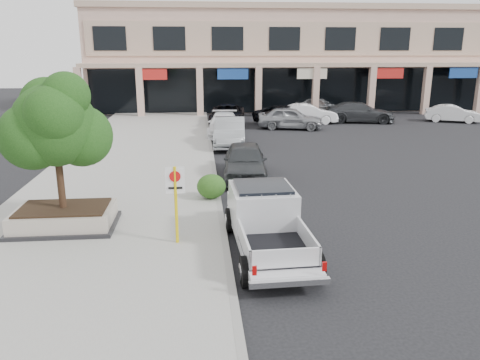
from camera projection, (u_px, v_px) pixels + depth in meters
name	position (u px, v px, depth m)	size (l,w,h in m)	color
ground	(274.00, 238.00, 14.44)	(120.00, 120.00, 0.00)	black
sidewalk	(122.00, 186.00, 19.69)	(8.00, 52.00, 0.15)	gray
curb	(216.00, 183.00, 20.04)	(0.20, 52.00, 0.15)	gray
strip_mall	(300.00, 58.00, 46.38)	(40.55, 12.43, 9.50)	tan
planter	(64.00, 217.00, 14.85)	(3.20, 2.20, 0.68)	black
planter_tree	(61.00, 125.00, 14.21)	(2.90, 2.55, 4.00)	black
no_parking_sign	(176.00, 194.00, 13.36)	(0.55, 0.09, 2.30)	yellow
hedge	(211.00, 186.00, 17.70)	(1.10, 0.99, 0.94)	#1A4714
pickup_truck	(268.00, 224.00, 13.18)	(2.05, 5.54, 1.74)	silver
curb_car_a	(245.00, 161.00, 20.91)	(1.88, 4.68, 1.60)	#2D3032
curb_car_b	(230.00, 132.00, 27.97)	(1.77, 5.09, 1.68)	#94979B
curb_car_c	(224.00, 125.00, 31.29)	(2.07, 5.10, 1.48)	white
curb_car_d	(227.00, 115.00, 35.86)	(2.56, 5.56, 1.55)	black
lot_car_a	(290.00, 118.00, 33.91)	(1.87, 4.66, 1.59)	gray
lot_car_b	(307.00, 114.00, 36.46)	(1.60, 4.59, 1.51)	white
lot_car_c	(359.00, 112.00, 37.01)	(2.21, 5.44, 1.58)	#303235
lot_car_d	(286.00, 114.00, 36.37)	(2.35, 5.11, 1.42)	black
lot_car_e	(319.00, 106.00, 41.75)	(1.72, 4.27, 1.46)	#93969A
lot_car_f	(452.00, 114.00, 37.18)	(1.42, 4.09, 1.35)	silver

